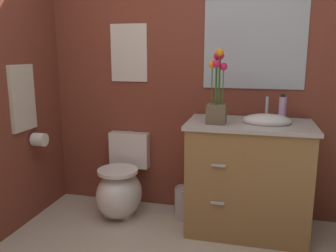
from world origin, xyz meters
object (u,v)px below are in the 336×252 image
object	(u,v)px
soap_bottle	(282,109)
trash_bin	(185,202)
toilet	(121,187)
wall_poster	(129,53)
wall_mirror	(254,45)
toilet_paper_roll	(39,140)
vanity_cabinet	(248,176)
hanging_towel	(23,98)
flower_vase	(217,99)

from	to	relation	value
soap_bottle	trash_bin	world-z (taller)	soap_bottle
toilet	wall_poster	bearing A→B (deg)	90.00
trash_bin	wall_poster	xyz separation A→B (m)	(-0.55, 0.21, 1.25)
wall_poster	wall_mirror	size ratio (longest dim) A/B	0.62
soap_bottle	trash_bin	distance (m)	1.12
toilet	toilet_paper_roll	distance (m)	0.80
toilet	vanity_cabinet	world-z (taller)	vanity_cabinet
vanity_cabinet	hanging_towel	size ratio (longest dim) A/B	2.03
flower_vase	hanging_towel	world-z (taller)	flower_vase
wall_mirror	hanging_towel	world-z (taller)	wall_mirror
trash_bin	wall_mirror	world-z (taller)	wall_mirror
toilet	trash_bin	size ratio (longest dim) A/B	2.54
toilet	toilet_paper_roll	world-z (taller)	toilet_paper_roll
trash_bin	hanging_towel	bearing A→B (deg)	-164.12
vanity_cabinet	toilet	bearing A→B (deg)	178.58
wall_poster	hanging_towel	world-z (taller)	wall_poster
toilet_paper_roll	flower_vase	bearing A→B (deg)	2.83
toilet	wall_poster	distance (m)	1.17
wall_mirror	soap_bottle	bearing A→B (deg)	-45.42
trash_bin	hanging_towel	xyz separation A→B (m)	(-1.24, -0.35, 0.90)
vanity_cabinet	hanging_towel	distance (m)	1.87
toilet	soap_bottle	xyz separation A→B (m)	(1.29, 0.03, 0.73)
toilet	wall_mirror	world-z (taller)	wall_mirror
trash_bin	toilet_paper_roll	xyz separation A→B (m)	(-1.19, -0.26, 0.54)
toilet	vanity_cabinet	distance (m)	1.08
vanity_cabinet	flower_vase	size ratio (longest dim) A/B	1.93
toilet_paper_roll	wall_poster	bearing A→B (deg)	36.14
hanging_towel	toilet_paper_roll	size ratio (longest dim) A/B	4.73
flower_vase	wall_poster	size ratio (longest dim) A/B	1.10
vanity_cabinet	soap_bottle	size ratio (longest dim) A/B	4.88
toilet	trash_bin	world-z (taller)	toilet
vanity_cabinet	soap_bottle	distance (m)	0.58
wall_poster	hanging_towel	distance (m)	0.95
hanging_towel	flower_vase	bearing A→B (deg)	6.36
wall_poster	flower_vase	bearing A→B (deg)	-25.59
wall_mirror	hanging_towel	size ratio (longest dim) A/B	1.54
flower_vase	wall_poster	bearing A→B (deg)	154.41
toilet	wall_poster	world-z (taller)	wall_poster
hanging_towel	toilet	bearing A→B (deg)	22.97
soap_bottle	toilet	bearing A→B (deg)	-178.45
toilet	soap_bottle	distance (m)	1.48
toilet	hanging_towel	world-z (taller)	hanging_towel
wall_poster	wall_mirror	xyz separation A→B (m)	(1.06, 0.00, 0.06)
flower_vase	soap_bottle	distance (m)	0.51
trash_bin	hanging_towel	size ratio (longest dim) A/B	0.52
vanity_cabinet	trash_bin	bearing A→B (deg)	170.24
vanity_cabinet	wall_mirror	distance (m)	1.04
flower_vase	soap_bottle	bearing A→B (deg)	18.65
wall_poster	wall_mirror	distance (m)	1.06
wall_mirror	toilet_paper_roll	xyz separation A→B (m)	(-1.70, -0.46, -0.77)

